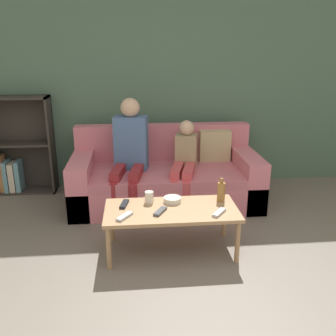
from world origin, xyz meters
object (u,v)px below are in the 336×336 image
(tv_remote_1, at_px, (124,204))
(couch, at_px, (166,178))
(tv_remote_0, at_px, (125,216))
(cup_near, at_px, (149,197))
(coffee_table, at_px, (171,213))
(person_child, at_px, (185,161))
(bookshelf, at_px, (16,154))
(snack_bowl, at_px, (172,200))
(person_adult, at_px, (130,148))
(tv_remote_2, at_px, (160,211))
(tv_remote_3, at_px, (219,213))
(bottle, at_px, (221,191))

(tv_remote_1, bearing_deg, couch, 78.15)
(tv_remote_0, bearing_deg, cup_near, 88.56)
(tv_remote_1, bearing_deg, coffee_table, -3.19)
(couch, distance_m, person_child, 0.34)
(person_child, bearing_deg, couch, 157.70)
(bookshelf, height_order, snack_bowl, bookshelf)
(bookshelf, distance_m, tv_remote_0, 2.16)
(person_adult, bearing_deg, snack_bowl, -57.20)
(person_adult, distance_m, tv_remote_1, 0.94)
(tv_remote_2, height_order, tv_remote_3, same)
(couch, xyz_separation_m, snack_bowl, (-0.03, -0.97, 0.15))
(tv_remote_0, distance_m, tv_remote_1, 0.24)
(tv_remote_0, relative_size, tv_remote_3, 1.01)
(bookshelf, relative_size, cup_near, 11.25)
(couch, distance_m, snack_bowl, 0.98)
(tv_remote_1, xyz_separation_m, tv_remote_3, (0.77, -0.24, 0.00))
(person_child, bearing_deg, tv_remote_1, -111.90)
(couch, xyz_separation_m, bookshelf, (-1.75, 0.47, 0.20))
(tv_remote_2, height_order, snack_bowl, snack_bowl)
(coffee_table, height_order, tv_remote_2, tv_remote_2)
(cup_near, bearing_deg, tv_remote_2, -69.03)
(tv_remote_0, height_order, tv_remote_1, same)
(tv_remote_3, xyz_separation_m, bottle, (0.07, 0.26, 0.08))
(couch, relative_size, cup_near, 19.97)
(tv_remote_0, distance_m, bottle, 0.88)
(cup_near, bearing_deg, bottle, -1.58)
(person_child, bearing_deg, tv_remote_2, -93.62)
(bottle, bearing_deg, person_child, 103.93)
(tv_remote_0, distance_m, tv_remote_2, 0.30)
(tv_remote_3, bearing_deg, tv_remote_1, -160.29)
(cup_near, xyz_separation_m, snack_bowl, (0.20, -0.01, -0.03))
(person_adult, bearing_deg, tv_remote_0, -81.91)
(couch, distance_m, tv_remote_3, 1.29)
(couch, xyz_separation_m, tv_remote_3, (0.32, -1.24, 0.14))
(tv_remote_2, relative_size, snack_bowl, 1.13)
(couch, height_order, person_adult, person_adult)
(tv_remote_3, distance_m, snack_bowl, 0.44)
(couch, height_order, tv_remote_3, couch)
(snack_bowl, height_order, bottle, bottle)
(coffee_table, xyz_separation_m, person_child, (0.24, 0.96, 0.16))
(tv_remote_0, relative_size, tv_remote_1, 0.95)
(coffee_table, bearing_deg, tv_remote_3, -19.75)
(couch, height_order, bottle, couch)
(coffee_table, distance_m, tv_remote_0, 0.41)
(person_child, bearing_deg, bookshelf, 176.99)
(coffee_table, height_order, person_child, person_child)
(tv_remote_1, height_order, snack_bowl, snack_bowl)
(bottle, bearing_deg, bookshelf, 145.94)
(cup_near, height_order, tv_remote_2, cup_near)
(tv_remote_2, distance_m, tv_remote_3, 0.48)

